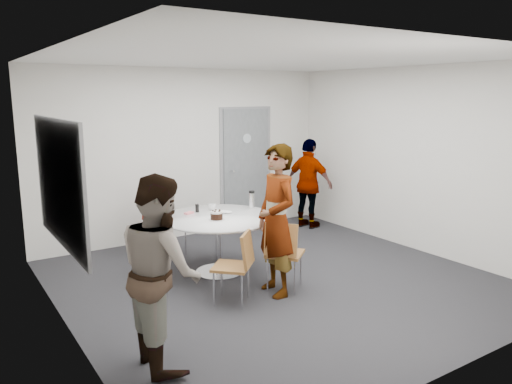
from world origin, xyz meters
TOP-DOWN VIEW (x-y plane):
  - floor at (0.00, 0.00)m, footprint 5.00×5.00m
  - ceiling at (0.00, 0.00)m, footprint 5.00×5.00m
  - wall_back at (0.00, 2.50)m, footprint 5.00×0.00m
  - wall_left at (-2.50, 0.00)m, footprint 0.00×5.00m
  - wall_right at (2.50, 0.00)m, footprint 0.00×5.00m
  - wall_front at (0.00, -2.50)m, footprint 5.00×0.00m
  - door at (1.10, 2.48)m, footprint 1.02×0.17m
  - whiteboard at (-2.46, 0.20)m, footprint 0.04×1.90m
  - table at (-0.43, 0.63)m, footprint 1.45×1.45m
  - chair_near_left at (-0.76, -0.31)m, footprint 0.57×0.57m
  - chair_near_right at (-0.14, -0.30)m, footprint 0.59×0.58m
  - chair_far at (-0.78, 1.78)m, footprint 0.58×0.62m
  - person_main at (-0.24, -0.30)m, footprint 0.48×0.68m
  - person_left at (-1.95, -1.00)m, footprint 0.68×0.84m
  - person_right at (1.95, 1.78)m, footprint 0.63×0.98m

SIDE VIEW (x-z plane):
  - floor at x=0.00m, z-range 0.00..0.00m
  - chair_near_left at x=-0.76m, z-range 0.09..0.90m
  - chair_near_right at x=-0.14m, z-range 0.09..0.94m
  - chair_far at x=-0.78m, z-range 0.11..1.08m
  - table at x=-0.43m, z-range 0.11..1.20m
  - person_right at x=1.95m, z-range 0.00..1.55m
  - person_left at x=-1.95m, z-range 0.00..1.66m
  - person_main at x=-0.24m, z-range 0.00..1.75m
  - door at x=1.10m, z-range -0.03..2.09m
  - wall_back at x=0.00m, z-range -1.15..3.85m
  - wall_left at x=-2.50m, z-range -1.15..3.85m
  - wall_right at x=2.50m, z-range -1.15..3.85m
  - wall_front at x=0.00m, z-range -1.15..3.85m
  - whiteboard at x=-2.46m, z-range 0.82..2.08m
  - ceiling at x=0.00m, z-range 2.70..2.70m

